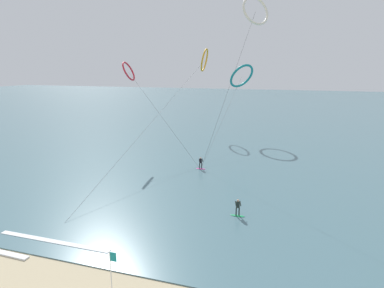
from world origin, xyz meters
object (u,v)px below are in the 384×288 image
at_px(surfer_emerald, 238,209).
at_px(kite_amber, 204,60).
at_px(kite_ivory, 255,11).
at_px(kite_teal, 242,76).
at_px(kite_crimson, 129,71).
at_px(beach_flag, 112,267).
at_px(surfer_magenta, 201,164).

xyz_separation_m(surfer_emerald, kite_amber, (-14.39, 40.43, 14.65)).
relative_size(kite_ivory, kite_teal, 0.85).
relative_size(surfer_emerald, kite_crimson, 0.11).
distance_m(kite_ivory, beach_flag, 33.26).
bearing_deg(kite_crimson, surfer_magenta, -118.35).
xyz_separation_m(surfer_magenta, kite_crimson, (-13.54, 5.58, 12.51)).
height_order(surfer_magenta, kite_ivory, kite_ivory).
height_order(surfer_magenta, surfer_emerald, same).
bearing_deg(kite_crimson, kite_ivory, -109.91).
bearing_deg(beach_flag, kite_crimson, 115.57).
xyz_separation_m(kite_amber, kite_teal, (8.69, -3.97, -3.17)).
bearing_deg(kite_teal, surfer_emerald, 46.57).
height_order(kite_crimson, kite_ivory, kite_ivory).
height_order(surfer_emerald, kite_amber, kite_amber).
height_order(surfer_magenta, kite_amber, kite_amber).
bearing_deg(kite_teal, kite_amber, -76.89).
relative_size(kite_crimson, kite_ivory, 0.66).
xyz_separation_m(kite_crimson, kite_ivory, (20.17, -5.01, 7.31)).
xyz_separation_m(surfer_magenta, beach_flag, (1.86, -26.59, 1.22)).
bearing_deg(kite_ivory, surfer_magenta, 139.83).
bearing_deg(kite_teal, kite_crimson, -3.22).
distance_m(kite_amber, kite_teal, 10.07).
xyz_separation_m(surfer_emerald, beach_flag, (-5.57, -13.34, 1.22)).
height_order(kite_ivory, kite_teal, kite_ivory).
distance_m(kite_crimson, kite_teal, 23.33).
height_order(surfer_emerald, kite_crimson, kite_crimson).
xyz_separation_m(surfer_magenta, kite_amber, (-6.96, 27.17, 14.65)).
xyz_separation_m(surfer_magenta, kite_ivory, (6.64, 0.57, 19.82)).
bearing_deg(kite_ivory, kite_amber, 72.03).
bearing_deg(kite_amber, surfer_magenta, 9.76).
height_order(kite_amber, kite_teal, kite_amber).
distance_m(surfer_magenta, kite_teal, 25.94).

